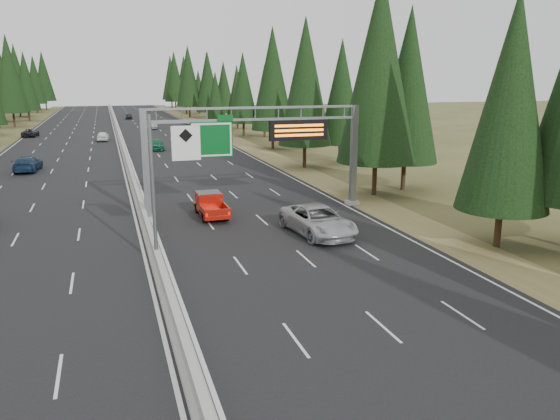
{
  "coord_description": "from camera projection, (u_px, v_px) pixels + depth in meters",
  "views": [
    {
      "loc": [
        -2.15,
        -3.62,
        9.86
      ],
      "look_at": [
        5.38,
        20.0,
        3.86
      ],
      "focal_mm": 35.0,
      "sensor_mm": 36.0,
      "label": 1
    }
  ],
  "objects": [
    {
      "name": "road",
      "position": [
        122.0,
        147.0,
        80.38
      ],
      "size": [
        32.0,
        260.0,
        0.08
      ],
      "primitive_type": "cube",
      "color": "black",
      "rests_on": "ground"
    },
    {
      "name": "shoulder_right",
      "position": [
        239.0,
        143.0,
        85.63
      ],
      "size": [
        3.6,
        260.0,
        0.06
      ],
      "primitive_type": "cube",
      "color": "olive",
      "rests_on": "ground"
    },
    {
      "name": "median_barrier",
      "position": [
        122.0,
        144.0,
        80.29
      ],
      "size": [
        0.7,
        260.0,
        0.85
      ],
      "color": "#989892",
      "rests_on": "road"
    },
    {
      "name": "sign_gantry",
      "position": [
        264.0,
        143.0,
        40.0
      ],
      "size": [
        16.75,
        0.98,
        7.8
      ],
      "color": "slate",
      "rests_on": "road"
    },
    {
      "name": "hov_sign_pole",
      "position": [
        164.0,
        179.0,
        28.48
      ],
      "size": [
        2.8,
        0.5,
        8.0
      ],
      "color": "slate",
      "rests_on": "road"
    },
    {
      "name": "tree_row_right",
      "position": [
        290.0,
        81.0,
        72.62
      ],
      "size": [
        12.28,
        240.78,
        18.41
      ],
      "color": "black",
      "rests_on": "ground"
    },
    {
      "name": "silver_minivan",
      "position": [
        318.0,
        220.0,
        34.95
      ],
      "size": [
        3.7,
        6.85,
        1.83
      ],
      "primitive_type": "imported",
      "rotation": [
        0.0,
        0.0,
        0.1
      ],
      "color": "#A8AAAD",
      "rests_on": "road"
    },
    {
      "name": "red_pickup",
      "position": [
        210.0,
        203.0,
        39.79
      ],
      "size": [
        1.82,
        5.09,
        1.66
      ],
      "color": "black",
      "rests_on": "road"
    },
    {
      "name": "car_ahead_green",
      "position": [
        157.0,
        144.0,
        76.42
      ],
      "size": [
        2.09,
        4.72,
        1.58
      ],
      "primitive_type": "imported",
      "rotation": [
        0.0,
        0.0,
        -0.05
      ],
      "color": "#176440",
      "rests_on": "road"
    },
    {
      "name": "car_ahead_dkred",
      "position": [
        216.0,
        138.0,
        85.43
      ],
      "size": [
        1.87,
        4.56,
        1.47
      ],
      "primitive_type": "imported",
      "rotation": [
        0.0,
        0.0,
        0.07
      ],
      "color": "#580C1C",
      "rests_on": "road"
    },
    {
      "name": "car_ahead_dkgrey",
      "position": [
        190.0,
        129.0,
        99.49
      ],
      "size": [
        2.64,
        5.59,
        1.57
      ],
      "primitive_type": "imported",
      "rotation": [
        0.0,
        0.0,
        0.08
      ],
      "color": "black",
      "rests_on": "road"
    },
    {
      "name": "car_ahead_white",
      "position": [
        151.0,
        125.0,
        108.57
      ],
      "size": [
        3.03,
        5.77,
        1.55
      ],
      "primitive_type": "imported",
      "rotation": [
        0.0,
        0.0,
        -0.08
      ],
      "color": "silver",
      "rests_on": "road"
    },
    {
      "name": "car_ahead_far",
      "position": [
        129.0,
        116.0,
        134.65
      ],
      "size": [
        1.7,
        4.02,
        1.36
      ],
      "primitive_type": "imported",
      "rotation": [
        0.0,
        0.0,
        -0.02
      ],
      "color": "black",
      "rests_on": "road"
    },
    {
      "name": "car_onc_blue",
      "position": [
        28.0,
        164.0,
        58.74
      ],
      "size": [
        2.76,
        5.78,
        1.63
      ],
      "primitive_type": "imported",
      "rotation": [
        0.0,
        0.0,
        3.05
      ],
      "color": "#162D4D",
      "rests_on": "road"
    },
    {
      "name": "car_onc_white",
      "position": [
        103.0,
        136.0,
        87.46
      ],
      "size": [
        2.05,
        4.51,
        1.5
      ],
      "primitive_type": "imported",
      "rotation": [
        0.0,
        0.0,
        3.08
      ],
      "color": "white",
      "rests_on": "road"
    },
    {
      "name": "car_onc_far",
      "position": [
        30.0,
        133.0,
        93.81
      ],
      "size": [
        2.66,
        4.99,
        1.34
      ],
      "primitive_type": "imported",
      "rotation": [
        0.0,
        0.0,
        3.05
      ],
      "color": "black",
      "rests_on": "road"
    }
  ]
}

